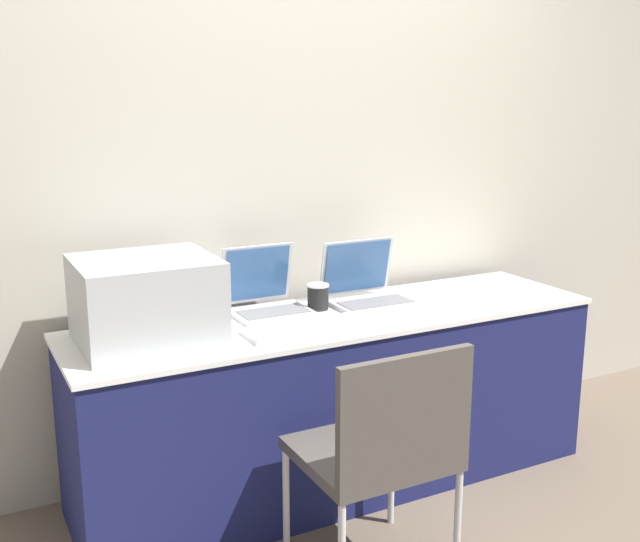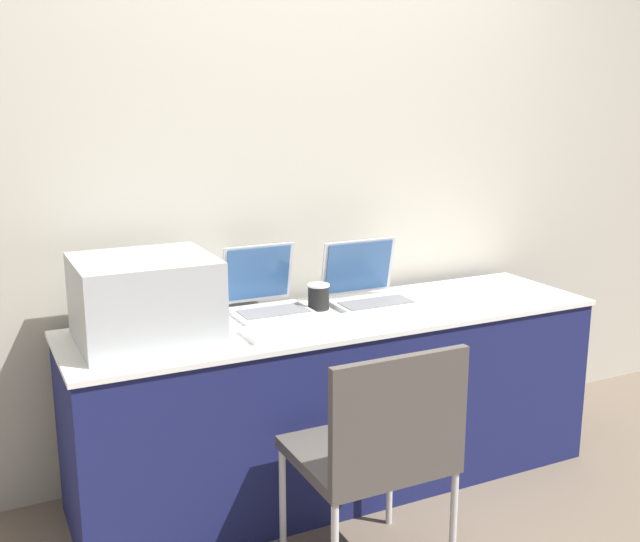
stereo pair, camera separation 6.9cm
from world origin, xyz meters
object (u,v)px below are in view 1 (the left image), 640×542
external_keyboard (306,328)px  chair (383,444)px  laptop_right (368,290)px  laptop_left (267,298)px  printer (146,297)px  coffee_cup (318,297)px

external_keyboard → chair: (0.02, -0.51, -0.25)m
laptop_right → external_keyboard: laptop_right is taller
laptop_left → external_keyboard: size_ratio=0.66×
laptop_left → chair: (0.05, -0.80, -0.30)m
printer → coffee_cup: printer is taller
external_keyboard → chair: chair is taller
external_keyboard → coffee_cup: coffee_cup is taller
laptop_right → coffee_cup: size_ratio=3.24×
coffee_cup → chair: coffee_cup is taller
printer → chair: (0.57, -0.65, -0.40)m
chair → laptop_right: bearing=62.6°
laptop_left → laptop_right: bearing=-9.0°
laptop_right → coffee_cup: laptop_right is taller
coffee_cup → chair: bearing=-101.6°
printer → laptop_right: size_ratio=1.39×
printer → chair: 0.95m
laptop_left → chair: 0.86m
laptop_right → laptop_left: bearing=171.0°
coffee_cup → chair: 0.82m
laptop_left → laptop_right: (0.43, -0.07, -0.00)m
printer → external_keyboard: (0.55, -0.14, -0.15)m
chair → external_keyboard: bearing=92.1°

